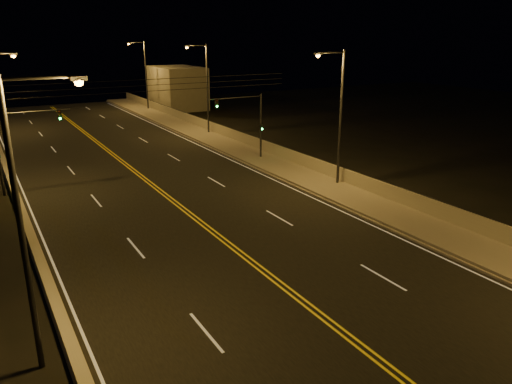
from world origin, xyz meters
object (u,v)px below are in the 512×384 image
streetlight_1 (338,111)px  streetlight_4 (28,211)px  streetlight_3 (144,71)px  streetlight_2 (205,84)px  traffic_signal_right (251,119)px  traffic_signal_left (13,142)px

streetlight_1 → streetlight_4: same height
streetlight_3 → streetlight_4: 59.51m
streetlight_2 → traffic_signal_right: bearing=-96.9°
streetlight_1 → traffic_signal_right: size_ratio=1.66×
streetlight_4 → streetlight_3: bearing=68.9°
streetlight_1 → streetlight_4: 24.37m
traffic_signal_right → traffic_signal_left: bearing=180.0°
streetlight_1 → traffic_signal_right: streetlight_1 is taller
streetlight_1 → traffic_signal_right: 10.16m
streetlight_3 → traffic_signal_right: 34.19m
streetlight_1 → traffic_signal_left: 22.66m
streetlight_4 → streetlight_2: bearing=58.0°
streetlight_3 → traffic_signal_left: 39.74m
streetlight_3 → traffic_signal_left: bearing=-120.8°
streetlight_4 → traffic_signal_left: (1.16, 21.40, -1.86)m
streetlight_2 → streetlight_4: size_ratio=1.00×
streetlight_2 → traffic_signal_left: bearing=-147.6°
streetlight_2 → traffic_signal_left: streetlight_2 is taller
streetlight_2 → streetlight_4: (-21.47, -34.30, 0.00)m
streetlight_3 → streetlight_1: bearing=-90.0°
streetlight_3 → traffic_signal_left: streetlight_3 is taller
streetlight_1 → streetlight_3: bearing=90.0°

